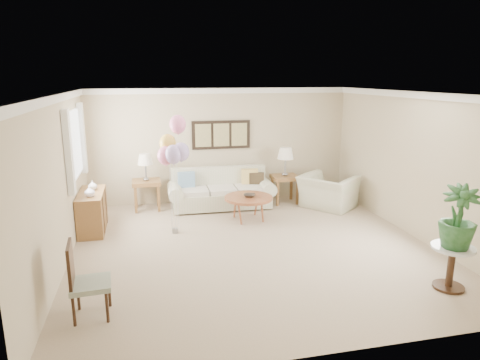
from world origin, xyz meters
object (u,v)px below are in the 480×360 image
Objects in this scene: sofa at (221,192)px; balloon_cluster at (173,147)px; accent_chair at (84,279)px; coffee_table at (248,198)px; armchair at (328,192)px.

balloon_cluster is at bearing -127.74° from sofa.
sofa is at bearing 52.26° from balloon_cluster.
coffee_table is at bearing 47.85° from accent_chair.
coffee_table is at bearing -69.41° from sofa.
balloon_cluster is (-1.50, -0.43, 1.18)m from coffee_table.
balloon_cluster reaches higher than accent_chair.
accent_chair reaches higher than coffee_table.
balloon_cluster reaches higher than coffee_table.
armchair is at bearing 12.87° from coffee_table.
armchair is 5.88m from accent_chair.
accent_chair is at bearing -132.15° from coffee_table.
coffee_table is 1.02× the size of accent_chair.
sofa is 2.24m from balloon_cluster.
balloon_cluster is at bearing 65.93° from armchair.
coffee_table is at bearing 16.05° from balloon_cluster.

